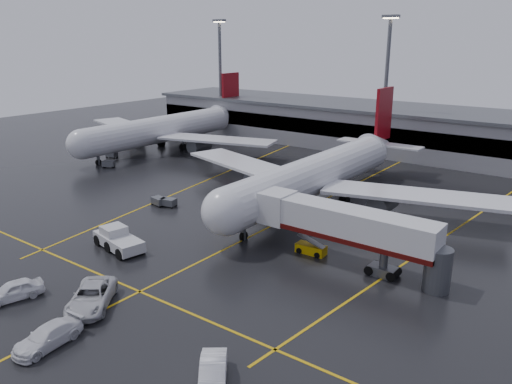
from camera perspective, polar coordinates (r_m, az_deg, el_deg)
The scene contains 22 objects.
ground at distance 62.09m, azimuth 2.59°, elevation -3.42°, with size 220.00×220.00×0.00m, color black.
apron_line_centre at distance 62.09m, azimuth 2.59°, elevation -3.41°, with size 0.25×90.00×0.02m, color gold.
apron_line_stop at distance 47.06m, azimuth -12.94°, elevation -10.85°, with size 60.00×0.25×0.02m, color gold.
apron_line_left at distance 81.36m, azimuth -5.12°, elevation 1.52°, with size 0.25×70.00×0.02m, color gold.
apron_line_right at distance 63.83m, azimuth 21.38°, elevation -4.04°, with size 0.25×70.00×0.02m, color gold.
terminal at distance 103.01m, azimuth 17.89°, elevation 6.51°, with size 122.00×19.00×8.60m.
light_mast_left at distance 119.18m, azimuth -4.05°, elevation 13.52°, with size 3.00×1.20×25.45m.
light_mast_mid at distance 98.01m, azimuth 14.45°, elevation 12.30°, with size 3.00×1.20×25.45m.
main_airliner at distance 68.71m, azimuth 7.19°, elevation 2.17°, with size 48.80×45.60×14.10m.
second_airliner at distance 103.68m, azimuth -10.02°, elevation 7.07°, with size 48.80×45.60×14.10m.
jet_bridge at distance 50.26m, azimuth 10.03°, elevation -3.92°, with size 19.90×3.40×6.05m.
pushback_tractor at distance 56.25m, azimuth -15.26°, elevation -5.23°, with size 7.08×4.01×2.39m.
belt_loader at distance 53.55m, azimuth 6.21°, elevation -6.38°, with size 3.22×1.62×2.00m.
service_van_a at distance 45.35m, azimuth -18.02°, elevation -11.12°, with size 3.06×6.63×1.84m, color silver.
service_van_b at distance 41.31m, azimuth -22.38°, elevation -14.79°, with size 2.17×5.34×1.55m, color white.
service_van_c at distance 34.96m, azimuth -4.87°, elevation -19.69°, with size 1.71×4.89×1.61m, color white.
service_van_d at distance 49.00m, azimuth -25.61°, elevation -9.95°, with size 1.98×4.91×1.67m, color white.
baggage_cart_a at distance 68.56m, azimuth -9.82°, elevation -1.11°, with size 2.23×1.70×1.12m.
baggage_cart_b at distance 69.27m, azimuth -10.87°, elevation -0.98°, with size 2.19×1.62×1.12m.
baggage_cart_c at distance 73.51m, azimuth -2.51°, elevation 0.37°, with size 2.16×1.56×1.12m.
baggage_cart_d at distance 99.06m, azimuth -15.91°, elevation 4.10°, with size 2.26×1.75×1.12m.
baggage_cart_e at distance 91.69m, azimuth -16.25°, elevation 3.07°, with size 2.38×2.23×1.12m.
Camera 1 is at (32.49, -48.27, 21.68)m, focal length 35.58 mm.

